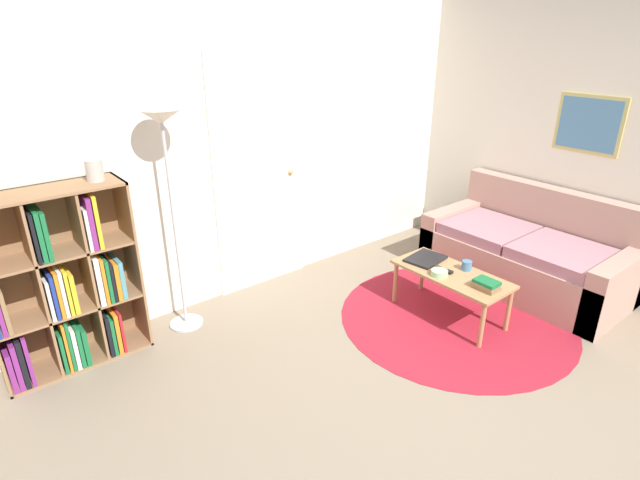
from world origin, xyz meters
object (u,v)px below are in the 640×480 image
Objects in this scene: coffee_table at (451,278)px; laptop at (425,259)px; bookshelf at (60,287)px; floor_lamp at (165,149)px; couch at (529,254)px; bowl at (439,273)px; vase_on_shelf at (94,170)px; cup at (467,265)px.

coffee_table is 2.69× the size of laptop.
floor_lamp is (0.82, -0.06, 0.83)m from bookshelf.
floor_lamp is 3.29m from couch.
floor_lamp is 12.97× the size of bowl.
couch is at bearing -19.66° from laptop.
coffee_table is 7.19× the size of bowl.
vase_on_shelf is (-2.23, 1.01, 0.94)m from laptop.
vase_on_shelf is (-2.09, 1.27, 0.92)m from bowl.
bookshelf is at bearing 153.11° from coffee_table.
bookshelf is 2.88m from coffee_table.
floor_lamp reaches higher than couch.
cup is at bearing -18.88° from coffee_table.
bookshelf is 9.71× the size of bowl.
coffee_table is 0.14m from bowl.
coffee_table is (1.74, -1.24, -1.07)m from floor_lamp.
bookshelf is 8.85× the size of vase_on_shelf.
vase_on_shelf is (-2.34, 1.34, 0.91)m from cup.
floor_lamp reaches higher than bookshelf.
laptop is (-1.03, 0.37, 0.13)m from couch.
floor_lamp reaches higher than bowl.
floor_lamp is 1.80× the size of coffee_table.
laptop is (0.02, 0.29, 0.06)m from coffee_table.
bookshelf is 0.75× the size of floor_lamp.
bowl reaches higher than coffee_table.
couch reaches higher than bowl.
vase_on_shelf is at bearing 148.77° from bowl.
couch reaches higher than cup.
bowl is at bearing -118.35° from laptop.
cup is at bearing -16.82° from bowl.
bookshelf reaches higher than bowl.
floor_lamp is 2.47m from cup.
bowl is (2.44, -1.27, -0.17)m from bookshelf.
floor_lamp reaches higher than vase_on_shelf.
couch is 1.06m from coffee_table.
coffee_table is (-1.05, 0.08, 0.07)m from couch.
coffee_table is at bearing -26.89° from bookshelf.
floor_lamp is at bearing 154.61° from couch.
bookshelf is at bearing 176.12° from floor_lamp.
coffee_table is (2.56, -1.30, -0.24)m from bookshelf.
bookshelf is 1.17m from floor_lamp.
cup is at bearing -26.53° from bookshelf.
laptop is at bearing -28.53° from floor_lamp.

